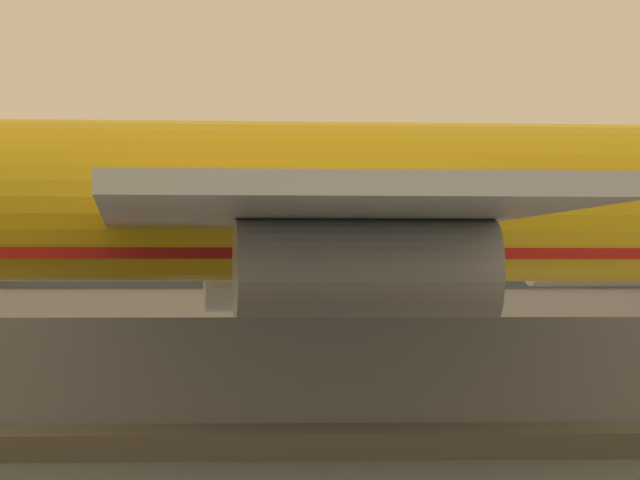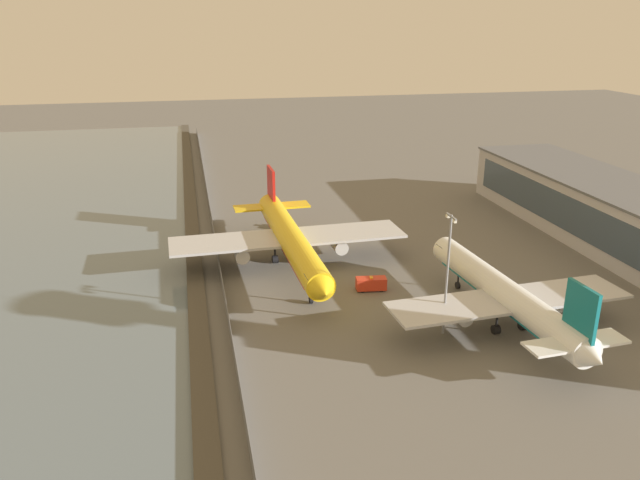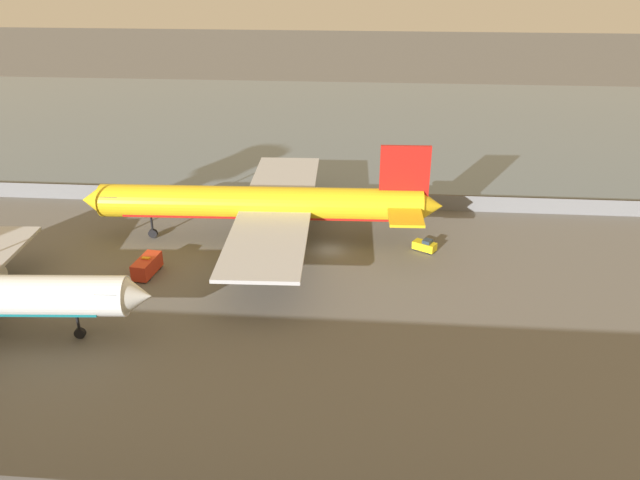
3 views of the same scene
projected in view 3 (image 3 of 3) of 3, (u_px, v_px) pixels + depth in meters
name	position (u px, v px, depth m)	size (l,w,h in m)	color
ground_plane	(330.00, 250.00, 88.59)	(500.00, 500.00, 0.00)	#66635E
waterfront_lagoon	(349.00, 122.00, 152.51)	(320.00, 98.00, 0.01)	slate
shoreline_seawall	(338.00, 196.00, 106.94)	(320.00, 3.00, 0.50)	#474238
perimeter_fence	(336.00, 200.00, 102.43)	(280.00, 0.10, 2.64)	slate
cargo_jet_yellow	(266.00, 204.00, 89.25)	(52.01, 44.68, 14.68)	yellow
baggage_tug	(425.00, 246.00, 88.03)	(3.57, 3.01, 1.80)	yellow
ops_van	(147.00, 265.00, 81.62)	(2.71, 5.41, 2.48)	red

